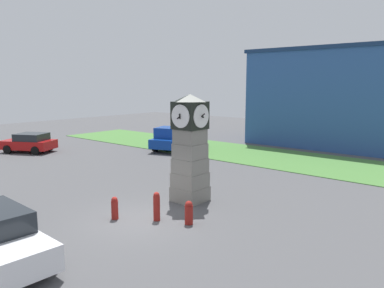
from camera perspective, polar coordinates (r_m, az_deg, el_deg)
ground_plane at (r=14.87m, az=-8.27°, el=-11.34°), size 78.82×78.82×0.00m
clock_tower at (r=16.40m, az=-0.30°, el=-0.85°), size 1.64×1.66×4.75m
bollard_near_tower at (r=14.14m, az=-0.48°, el=-10.38°), size 0.31×0.31×0.89m
bollard_mid_row at (r=14.52m, az=-5.41°, el=-9.40°), size 0.26×0.26×1.13m
bollard_far_row at (r=14.94m, az=-11.70°, el=-9.50°), size 0.27×0.27×0.89m
car_far_lot at (r=31.15m, az=-23.51°, el=0.22°), size 4.25×3.46×1.46m
pickup_truck at (r=29.87m, az=-2.59°, el=0.98°), size 3.65×5.54×1.85m
bench at (r=22.12m, az=-1.30°, el=-2.99°), size 1.08×1.68×0.90m
warehouse_blue_far at (r=33.62m, az=20.61°, el=6.64°), size 13.13×7.19×8.06m
grass_verge_far at (r=26.18m, az=16.86°, el=-2.61°), size 47.29×6.82×0.04m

